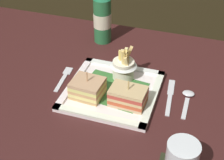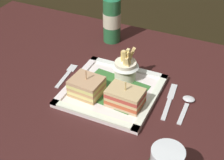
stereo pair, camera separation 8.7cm
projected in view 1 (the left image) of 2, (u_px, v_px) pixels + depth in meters
dining_table at (112, 123)px, 1.08m from camera, size 1.36×0.80×0.75m
square_plate at (112, 91)px, 0.98m from camera, size 0.26×0.26×0.02m
sandwich_half_left at (88, 88)px, 0.94m from camera, size 0.09×0.08×0.08m
sandwich_half_right at (128, 96)px, 0.91m from camera, size 0.10×0.07×0.08m
fries_cup at (124, 66)px, 1.00m from camera, size 0.08×0.08×0.11m
beer_bottle at (102, 16)px, 1.17m from camera, size 0.06×0.06×0.26m
fork at (64, 77)px, 1.04m from camera, size 0.03×0.13×0.00m
knife at (170, 95)px, 0.97m from camera, size 0.03×0.17×0.00m
spoon at (188, 97)px, 0.96m from camera, size 0.04×0.12×0.01m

